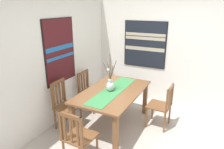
{
  "coord_description": "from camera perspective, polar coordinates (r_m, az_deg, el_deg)",
  "views": [
    {
      "loc": [
        -2.92,
        -0.88,
        2.3
      ],
      "look_at": [
        0.4,
        0.79,
        1.03
      ],
      "focal_mm": 32.92,
      "sensor_mm": 36.0,
      "label": 1
    }
  ],
  "objects": [
    {
      "name": "ground_plane",
      "position": [
        3.83,
        8.35,
        -18.63
      ],
      "size": [
        6.4,
        6.4,
        0.03
      ],
      "primitive_type": "cube",
      "color": "#B2A89E"
    },
    {
      "name": "wall_back",
      "position": [
        4.11,
        -16.09,
        4.73
      ],
      "size": [
        6.4,
        0.12,
        2.7
      ],
      "primitive_type": "cube",
      "color": "silver",
      "rests_on": "ground_plane"
    },
    {
      "name": "wall_side",
      "position": [
        4.95,
        16.09,
        7.04
      ],
      "size": [
        0.12,
        6.4,
        2.7
      ],
      "primitive_type": "cube",
      "color": "silver",
      "rests_on": "ground_plane"
    },
    {
      "name": "dining_table",
      "position": [
        3.96,
        0.26,
        -5.91
      ],
      "size": [
        1.65,
        1.0,
        0.75
      ],
      "color": "brown",
      "rests_on": "ground_plane"
    },
    {
      "name": "table_runner",
      "position": [
        3.92,
        0.27,
        -4.43
      ],
      "size": [
        1.51,
        0.36,
        0.01
      ],
      "primitive_type": "cube",
      "color": "#388447",
      "rests_on": "dining_table"
    },
    {
      "name": "centerpiece_vase",
      "position": [
        3.86,
        -0.52,
        -2.9
      ],
      "size": [
        0.36,
        0.22,
        0.68
      ],
      "color": "silver",
      "rests_on": "dining_table"
    },
    {
      "name": "chair_0",
      "position": [
        3.17,
        -9.51,
        -16.7
      ],
      "size": [
        0.43,
        0.43,
        0.91
      ],
      "color": "brown",
      "rests_on": "ground_plane"
    },
    {
      "name": "chair_1",
      "position": [
        4.11,
        -12.98,
        -7.89
      ],
      "size": [
        0.44,
        0.44,
        0.95
      ],
      "color": "brown",
      "rests_on": "ground_plane"
    },
    {
      "name": "chair_2",
      "position": [
        4.12,
        13.64,
        -8.28
      ],
      "size": [
        0.44,
        0.44,
        0.87
      ],
      "color": "brown",
      "rests_on": "ground_plane"
    },
    {
      "name": "chair_3",
      "position": [
        4.71,
        -6.59,
        -4.19
      ],
      "size": [
        0.42,
        0.42,
        0.88
      ],
      "color": "brown",
      "rests_on": "ground_plane"
    },
    {
      "name": "painting_on_back_wall",
      "position": [
        4.14,
        -14.3,
        6.29
      ],
      "size": [
        0.85,
        0.05,
        1.26
      ],
      "color": "black"
    },
    {
      "name": "painting_on_side_wall",
      "position": [
        5.02,
        9.08,
        8.26
      ],
      "size": [
        0.05,
        1.03,
        1.1
      ],
      "color": "black"
    }
  ]
}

